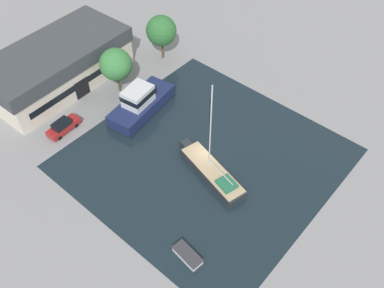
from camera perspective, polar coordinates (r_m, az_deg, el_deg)
name	(u,v)px	position (r m, az deg, el deg)	size (l,w,h in m)	color
ground_plane	(205,158)	(54.16, 1.79, -1.86)	(440.00, 440.00, 0.00)	gray
water_canal	(205,158)	(54.16, 1.79, -1.86)	(29.74, 29.91, 0.01)	black
warehouse_building	(57,65)	(65.99, -17.54, 9.99)	(21.76, 11.00, 6.23)	beige
quay_tree_near_building	(116,64)	(61.45, -10.13, 10.40)	(4.61, 4.61, 7.05)	brown
quay_tree_by_water	(161,31)	(67.33, -4.12, 14.83)	(4.68, 4.68, 7.26)	brown
parked_car	(63,126)	(59.30, -16.82, 2.27)	(4.80, 2.03, 1.73)	maroon
sailboat_moored	(212,171)	(51.92, 2.63, -3.66)	(5.03, 11.37, 13.65)	#23282D
motor_cruiser	(141,103)	(59.51, -6.88, 5.45)	(11.03, 5.61, 4.28)	#19234C
small_dinghy	(188,255)	(46.02, -0.60, -14.62)	(1.88, 3.59, 0.73)	silver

